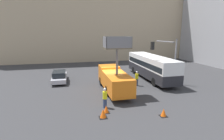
{
  "coord_description": "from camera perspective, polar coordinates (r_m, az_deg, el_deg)",
  "views": [
    {
      "loc": [
        -4.23,
        -18.29,
        6.33
      ],
      "look_at": [
        0.24,
        0.36,
        2.2
      ],
      "focal_mm": 28.0,
      "sensor_mm": 36.0,
      "label": 1
    }
  ],
  "objects": [
    {
      "name": "building_backdrop_far",
      "position": [
        43.27,
        -8.16,
        16.19
      ],
      "size": [
        44.0,
        10.0,
        18.94
      ],
      "color": "tan",
      "rests_on": "ground_plane"
    },
    {
      "name": "road_worker_directing",
      "position": [
        21.3,
        8.06,
        -2.75
      ],
      "size": [
        0.38,
        0.38,
        1.8
      ],
      "rotation": [
        0.0,
        0.0,
        2.42
      ],
      "color": "navy",
      "rests_on": "ground_plane"
    },
    {
      "name": "utility_truck",
      "position": [
        18.91,
        0.66,
        -2.71
      ],
      "size": [
        2.51,
        7.4,
        5.95
      ],
      "color": "orange",
      "rests_on": "ground_plane"
    },
    {
      "name": "traffic_cone_near_truck",
      "position": [
        14.37,
        16.49,
        -13.24
      ],
      "size": [
        0.55,
        0.55,
        0.62
      ],
      "color": "black",
      "rests_on": "ground_plane"
    },
    {
      "name": "road_worker_near_truck",
      "position": [
        15.04,
        -2.33,
        -9.1
      ],
      "size": [
        0.38,
        0.38,
        1.78
      ],
      "rotation": [
        0.0,
        0.0,
        1.96
      ],
      "color": "navy",
      "rests_on": "ground_plane"
    },
    {
      "name": "parked_car_curbside",
      "position": [
        23.79,
        -16.81,
        -2.0
      ],
      "size": [
        1.76,
        4.75,
        1.44
      ],
      "color": "#A8A8B2",
      "rests_on": "ground_plane"
    },
    {
      "name": "city_bus",
      "position": [
        24.78,
        12.58,
        1.47
      ],
      "size": [
        2.6,
        11.12,
        3.18
      ],
      "rotation": [
        0.0,
        0.0,
        1.3
      ],
      "color": "#232328",
      "rests_on": "ground_plane"
    },
    {
      "name": "ground_plane",
      "position": [
        19.81,
        -0.44,
        -6.49
      ],
      "size": [
        120.0,
        120.0,
        0.0
      ],
      "primitive_type": "plane",
      "color": "#333335"
    },
    {
      "name": "traffic_light_pole",
      "position": [
        21.88,
        17.51,
        4.98
      ],
      "size": [
        3.54,
        3.29,
        5.61
      ],
      "color": "slate",
      "rests_on": "ground_plane"
    },
    {
      "name": "traffic_cone_mid_road",
      "position": [
        13.61,
        -2.92,
        -14.04
      ],
      "size": [
        0.61,
        0.61,
        0.7
      ],
      "color": "black",
      "rests_on": "ground_plane"
    },
    {
      "name": "traffic_cone_far_side",
      "position": [
        14.38,
        -1.92,
        -12.69
      ],
      "size": [
        0.55,
        0.55,
        0.63
      ],
      "color": "black",
      "rests_on": "ground_plane"
    }
  ]
}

